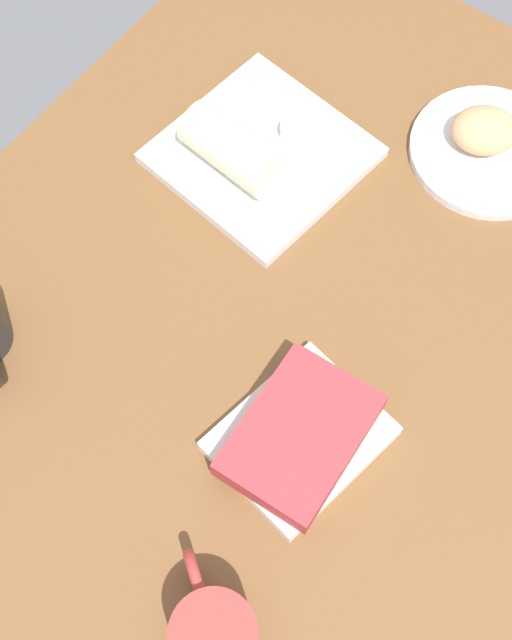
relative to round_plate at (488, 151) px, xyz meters
The scene contains 8 objects.
dining_table 33.98cm from the round_plate, 163.24° to the left, with size 110.00×90.00×4.00cm, color brown.
round_plate is the anchor object (origin of this frame).
scone_pastry 3.56cm from the round_plate, 82.95° to the left, with size 9.06×7.78×4.96cm, color tan.
square_plate 31.32cm from the round_plate, 127.34° to the left, with size 24.73×24.73×1.60cm, color white.
sauce_cup 26.53cm from the round_plate, 121.96° to the left, with size 4.92×4.92×2.20cm.
breakfast_wrap 35.61cm from the round_plate, 130.55° to the left, with size 6.57×6.57×14.09cm, color beige.
book_stack 49.72cm from the round_plate, behind, with size 21.09×18.43×5.49cm.
second_mug 73.42cm from the round_plate, behind, with size 10.39×12.71×9.60cm.
Camera 1 is at (-45.61, -26.95, 104.16)cm, focal length 49.36 mm.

